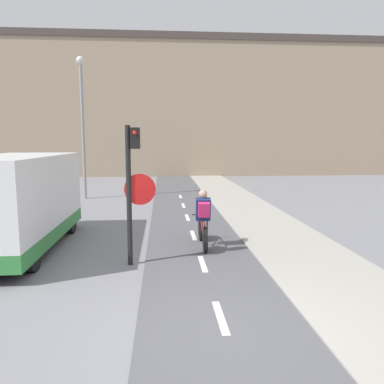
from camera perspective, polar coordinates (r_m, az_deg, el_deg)
ground_plane at (r=5.56m, az=5.20°, el=-20.92°), size 120.00×120.00×0.00m
bike_lane at (r=5.56m, az=5.19°, el=-20.80°), size 2.52×60.00×0.02m
building_row_background at (r=31.14m, az=-3.03°, el=12.59°), size 60.00×5.20×10.61m
traffic_light_pole at (r=8.02m, az=-9.03°, el=1.91°), size 0.67×0.25×3.00m
street_lamp_far at (r=18.13m, az=-16.38°, el=11.54°), size 0.36×0.36×6.45m
cyclist_near at (r=9.45m, az=1.69°, el=-4.24°), size 0.46×1.74×1.46m
van at (r=10.10m, az=-25.29°, el=-1.65°), size 2.02×5.09×2.32m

